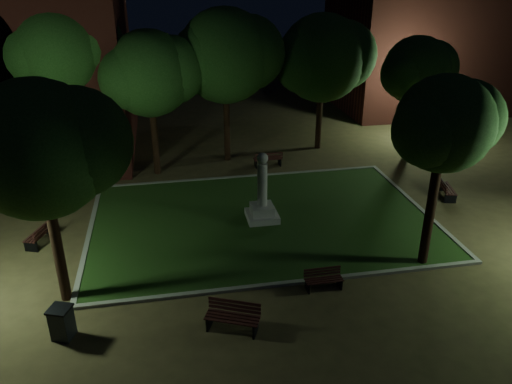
% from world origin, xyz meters
% --- Properties ---
extents(ground, '(80.00, 80.00, 0.00)m').
position_xyz_m(ground, '(0.00, 0.00, 0.00)').
color(ground, '#4B3F24').
extents(lawn, '(15.00, 10.00, 0.08)m').
position_xyz_m(lawn, '(0.00, 2.00, 0.04)').
color(lawn, '#203D14').
rests_on(lawn, ground).
extents(lawn_kerb, '(15.40, 10.40, 0.12)m').
position_xyz_m(lawn_kerb, '(0.00, 2.00, 0.06)').
color(lawn_kerb, slate).
rests_on(lawn_kerb, ground).
extents(monument, '(1.40, 1.40, 3.20)m').
position_xyz_m(monument, '(0.00, 2.00, 0.96)').
color(monument, '#A29C95').
rests_on(monument, lawn).
extents(building_far, '(16.00, 10.00, 12.00)m').
position_xyz_m(building_far, '(18.00, 20.00, 6.00)').
color(building_far, '#541F18').
rests_on(building_far, ground).
extents(tree_west, '(5.36, 4.38, 7.70)m').
position_xyz_m(tree_west, '(-7.78, -2.45, 5.51)').
color(tree_west, black).
rests_on(tree_west, ground).
extents(tree_north_wl, '(5.49, 4.48, 7.78)m').
position_xyz_m(tree_north_wl, '(-4.52, 8.67, 5.53)').
color(tree_north_wl, black).
rests_on(tree_north_wl, ground).
extents(tree_north_er, '(6.37, 5.20, 8.21)m').
position_xyz_m(tree_north_er, '(5.56, 11.09, 5.60)').
color(tree_north_er, black).
rests_on(tree_north_er, ground).
extents(tree_ne, '(4.70, 3.83, 7.15)m').
position_xyz_m(tree_ne, '(10.24, 8.37, 5.23)').
color(tree_ne, black).
rests_on(tree_ne, ground).
extents(tree_se, '(4.23, 3.45, 7.36)m').
position_xyz_m(tree_se, '(5.54, -2.66, 5.62)').
color(tree_se, black).
rests_on(tree_se, ground).
extents(tree_nw, '(6.09, 4.97, 9.20)m').
position_xyz_m(tree_nw, '(-8.82, 9.53, 6.71)').
color(tree_nw, black).
rests_on(tree_nw, ground).
extents(tree_far_north, '(6.40, 5.22, 8.69)m').
position_xyz_m(tree_far_north, '(-0.36, 10.06, 6.08)').
color(tree_far_north, black).
rests_on(tree_far_north, ground).
extents(lamppost_nw, '(1.18, 0.28, 4.72)m').
position_xyz_m(lamppost_nw, '(-10.27, 10.87, 3.27)').
color(lamppost_nw, black).
rests_on(lamppost_nw, ground).
extents(lamppost_ne, '(1.18, 0.28, 4.06)m').
position_xyz_m(lamppost_ne, '(12.38, 11.70, 2.88)').
color(lamppost_ne, black).
rests_on(lamppost_ne, ground).
extents(bench_near_left, '(1.82, 1.25, 0.95)m').
position_xyz_m(bench_near_left, '(-2.39, -5.11, 0.45)').
color(bench_near_left, black).
rests_on(bench_near_left, ground).
extents(bench_near_right, '(1.38, 0.50, 0.76)m').
position_xyz_m(bench_near_right, '(1.13, -3.52, 0.36)').
color(bench_near_right, black).
rests_on(bench_near_right, ground).
extents(bench_left_side, '(1.12, 1.77, 0.92)m').
position_xyz_m(bench_left_side, '(-9.44, 1.76, 0.43)').
color(bench_left_side, black).
rests_on(bench_left_side, ground).
extents(bench_right_side, '(0.95, 1.76, 0.92)m').
position_xyz_m(bench_right_side, '(9.52, 2.80, 0.43)').
color(bench_right_side, black).
rests_on(bench_right_side, ground).
extents(bench_far_side, '(1.65, 0.63, 0.90)m').
position_xyz_m(bench_far_side, '(1.66, 8.52, 0.42)').
color(bench_far_side, black).
rests_on(bench_far_side, ground).
extents(trash_bin, '(0.83, 0.83, 1.10)m').
position_xyz_m(trash_bin, '(-7.64, -4.51, 0.56)').
color(trash_bin, black).
rests_on(trash_bin, ground).
extents(bicycle, '(1.81, 0.76, 0.93)m').
position_xyz_m(bicycle, '(-9.47, 6.66, 0.46)').
color(bicycle, black).
rests_on(bicycle, ground).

